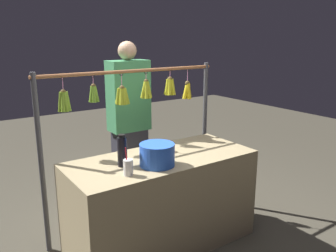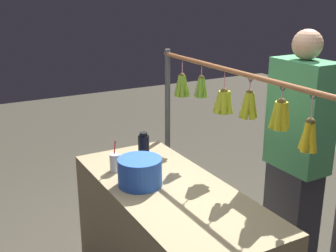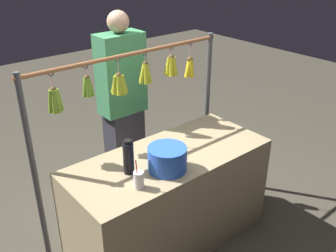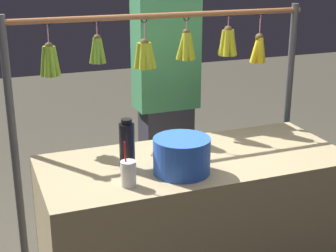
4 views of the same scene
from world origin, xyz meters
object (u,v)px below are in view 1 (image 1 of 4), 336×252
Objects in this scene: blue_bucket at (157,155)px; drink_cup at (128,167)px; vendor_person at (129,127)px; water_bottle at (122,151)px.

blue_bucket is 0.29m from drink_cup.
drink_cup is 0.12× the size of vendor_person.
water_bottle is at bearing 58.48° from vendor_person.
drink_cup is 1.24m from vendor_person.
water_bottle is 0.93× the size of blue_bucket.
vendor_person reaches higher than blue_bucket.
drink_cup reaches higher than blue_bucket.
water_bottle reaches higher than blue_bucket.
water_bottle is at bearing -31.95° from blue_bucket.
vendor_person is (-0.60, -1.08, -0.01)m from drink_cup.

